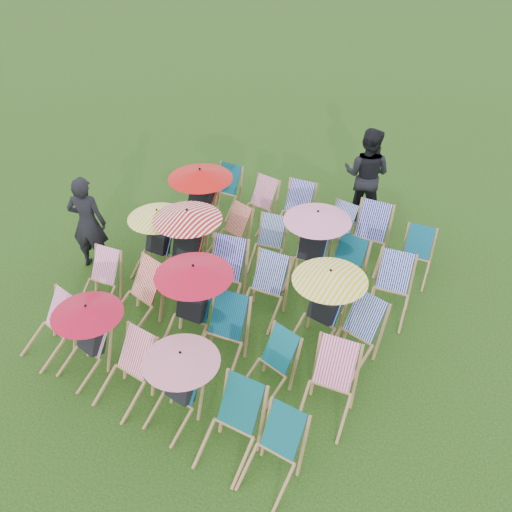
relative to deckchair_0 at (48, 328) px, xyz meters
The scene contains 33 objects.
ground 3.01m from the deckchair_0, 49.94° to the left, with size 100.00×100.00×0.00m, color black.
deckchair_0 is the anchor object (origin of this frame).
deckchair_1 0.77m from the deckchair_0, ahead, with size 0.98×1.04×1.16m.
deckchair_2 1.53m from the deckchair_0, ahead, with size 0.63×0.86×0.91m.
deckchair_3 2.36m from the deckchair_0, ahead, with size 0.98×1.02×1.16m.
deckchair_4 3.23m from the deckchair_0, ahead, with size 0.67×0.90×0.95m.
deckchair_5 3.83m from the deckchair_0, ahead, with size 0.58×0.81×0.87m.
deckchair_6 1.22m from the deckchair_0, 99.67° to the left, with size 0.67×0.85×0.84m.
deckchair_7 1.34m from the deckchair_0, 62.33° to the left, with size 0.77×0.97×0.96m.
deckchair_8 2.08m from the deckchair_0, 39.00° to the left, with size 1.14×1.22×1.35m.
deckchair_9 2.53m from the deckchair_0, 27.87° to the left, with size 0.78×0.98×0.96m.
deckchair_10 3.27m from the deckchair_0, 20.00° to the left, with size 0.69×0.86×0.83m.
deckchair_11 4.11m from the deckchair_0, 16.60° to the left, with size 0.76×0.97×0.96m.
deckchair_12 2.36m from the deckchair_0, 89.40° to the left, with size 1.01×1.07×1.20m.
deckchair_13 2.51m from the deckchair_0, 75.89° to the left, with size 1.14×1.21×1.36m.
deckchair_14 2.70m from the deckchair_0, 56.64° to the left, with size 0.85×1.05×1.02m.
deckchair_15 3.24m from the deckchair_0, 47.23° to the left, with size 0.71×0.92×0.94m.
deckchair_16 3.99m from the deckchair_0, 35.72° to the left, with size 1.09×1.15×1.29m.
deckchair_17 4.42m from the deckchair_0, 30.63° to the left, with size 0.74×0.94×0.92m.
deckchair_18 3.60m from the deckchair_0, 90.52° to the left, with size 1.18×1.25×1.40m.
deckchair_19 3.61m from the deckchair_0, 77.81° to the left, with size 0.66×0.83×0.82m.
deckchair_20 3.86m from the deckchair_0, 66.15° to the left, with size 0.69×0.86×0.83m.
deckchair_21 4.30m from the deckchair_0, 55.95° to the left, with size 1.12×1.20×1.33m.
deckchair_22 4.60m from the deckchair_0, 48.92° to the left, with size 0.64×0.88×0.94m.
deckchair_23 5.20m from the deckchair_0, 41.91° to the left, with size 0.77×0.96×0.93m.
deckchair_24 4.62m from the deckchair_0, 91.98° to the left, with size 0.66×0.86×0.87m.
deckchair_25 4.61m from the deckchair_0, 81.27° to the left, with size 0.64×0.85×0.88m.
deckchair_26 4.91m from the deckchair_0, 72.76° to the left, with size 0.72×0.92×0.92m.
deckchair_27 5.16m from the deckchair_0, 62.41° to the left, with size 0.61×0.81×0.84m.
deckchair_28 5.47m from the deckchair_0, 56.79° to the left, with size 0.76×0.99×1.00m.
deckchair_29 6.01m from the deckchair_0, 49.91° to the left, with size 0.66×0.84×0.83m.
person_left 2.17m from the deckchair_0, 118.66° to the left, with size 0.64×0.42×1.76m, color black.
person_rear 6.36m from the deckchair_0, 68.38° to the left, with size 0.92×0.72×1.90m, color black.
Camera 1 is at (3.87, -5.74, 6.19)m, focal length 40.00 mm.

